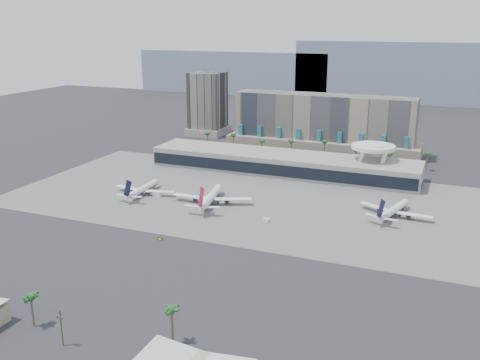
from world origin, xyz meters
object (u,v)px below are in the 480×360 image
at_px(airliner_centre, 211,197).
at_px(airliner_right, 394,210).
at_px(service_vehicle_b, 266,220).
at_px(airliner_left, 143,189).
at_px(service_vehicle_a, 157,194).
at_px(taxiway_sign, 160,239).
at_px(utility_pole, 61,324).

bearing_deg(airliner_centre, airliner_right, 0.07).
bearing_deg(service_vehicle_b, airliner_left, -179.05).
relative_size(service_vehicle_a, taxiway_sign, 2.22).
bearing_deg(taxiway_sign, airliner_left, 119.35).
xyz_separation_m(utility_pole, airliner_centre, (-13.83, 133.06, -3.27)).
distance_m(utility_pole, airliner_right, 168.95).
bearing_deg(utility_pole, taxiway_sign, 99.86).
height_order(utility_pole, service_vehicle_a, utility_pole).
bearing_deg(taxiway_sign, airliner_centre, 80.98).
bearing_deg(service_vehicle_a, taxiway_sign, -51.92).
relative_size(airliner_left, airliner_right, 0.99).
xyz_separation_m(airliner_left, service_vehicle_b, (77.10, -13.76, -2.42)).
xyz_separation_m(service_vehicle_a, service_vehicle_b, (68.36, -13.77, -0.37)).
bearing_deg(airliner_right, utility_pole, -101.54).
distance_m(airliner_centre, service_vehicle_b, 38.30).
height_order(airliner_left, airliner_right, airliner_right).
relative_size(utility_pole, airliner_left, 0.32).
bearing_deg(airliner_left, utility_pole, -69.39).
xyz_separation_m(airliner_left, service_vehicle_a, (8.74, 0.01, -2.05)).
relative_size(airliner_right, service_vehicle_a, 7.60).
xyz_separation_m(utility_pole, service_vehicle_a, (-46.55, 133.14, -5.92)).
bearing_deg(airliner_left, service_vehicle_b, -12.06).
bearing_deg(service_vehicle_b, airliner_centre, 170.06).
distance_m(service_vehicle_a, service_vehicle_b, 69.74).
bearing_deg(airliner_right, airliner_centre, -153.68).
bearing_deg(taxiway_sign, utility_pole, -88.97).
height_order(airliner_right, service_vehicle_b, airliner_right).
bearing_deg(taxiway_sign, service_vehicle_b, 38.42).
height_order(service_vehicle_b, taxiway_sign, service_vehicle_b).
bearing_deg(airliner_left, taxiway_sign, -53.77).
height_order(airliner_centre, service_vehicle_b, airliner_centre).
xyz_separation_m(airliner_centre, taxiway_sign, (-0.18, -52.43, -3.36)).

